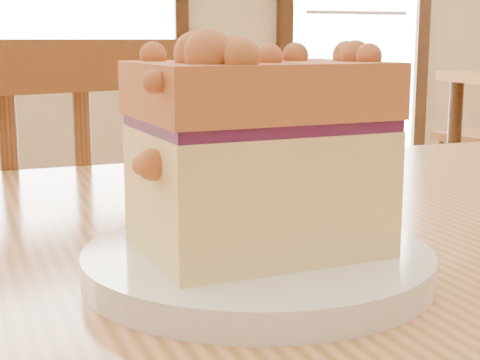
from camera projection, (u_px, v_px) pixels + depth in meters
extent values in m
cube|color=#3E2311|center=(35.00, 62.00, 4.06)|extent=(1.76, 0.06, 0.08)
cube|color=white|center=(355.00, 5.00, 4.69)|extent=(0.90, 0.02, 2.20)
cube|color=#3E2311|center=(285.00, 3.00, 4.51)|extent=(0.09, 0.06, 2.20)
cube|color=#3E2311|center=(423.00, 6.00, 4.84)|extent=(0.09, 0.06, 2.20)
cylinder|color=#B2B2B7|center=(357.00, 13.00, 4.67)|extent=(0.72, 0.03, 0.03)
cube|color=#CD8350|center=(232.00, 273.00, 0.51)|extent=(1.09, 0.74, 0.04)
cylinder|color=brown|center=(201.00, 218.00, 0.97)|extent=(0.03, 0.03, 0.44)
cube|color=brown|center=(80.00, 65.00, 0.83)|extent=(0.36, 0.15, 0.06)
cylinder|color=brown|center=(150.00, 235.00, 0.92)|extent=(0.02, 0.02, 0.39)
cylinder|color=brown|center=(87.00, 246.00, 0.87)|extent=(0.02, 0.02, 0.39)
cylinder|color=brown|center=(16.00, 260.00, 0.82)|extent=(0.02, 0.02, 0.39)
cylinder|color=#3E2311|center=(453.00, 161.00, 3.25)|extent=(0.06, 0.06, 0.71)
cylinder|color=brown|center=(480.00, 174.00, 3.87)|extent=(0.03, 0.03, 0.39)
cylinder|color=brown|center=(439.00, 180.00, 3.70)|extent=(0.03, 0.03, 0.39)
cylinder|color=white|center=(257.00, 262.00, 0.44)|extent=(0.21, 0.21, 0.02)
cylinder|color=white|center=(257.00, 269.00, 0.44)|extent=(0.14, 0.14, 0.01)
cube|color=#FFD990|center=(258.00, 189.00, 0.43)|extent=(0.14, 0.11, 0.07)
cube|color=#4D163E|center=(258.00, 122.00, 0.42)|extent=(0.14, 0.11, 0.01)
cube|color=#C16F3C|center=(258.00, 89.00, 0.42)|extent=(0.14, 0.11, 0.03)
sphere|color=#C16F3C|center=(226.00, 55.00, 0.42)|extent=(0.02, 0.02, 0.02)
sphere|color=#C16F3C|center=(236.00, 56.00, 0.43)|extent=(0.01, 0.01, 0.01)
sphere|color=#C16F3C|center=(262.00, 53.00, 0.42)|extent=(0.02, 0.02, 0.02)
sphere|color=#C16F3C|center=(202.00, 55.00, 0.43)|extent=(0.02, 0.02, 0.02)
sphere|color=#C16F3C|center=(189.00, 58.00, 0.37)|extent=(0.02, 0.02, 0.02)
sphere|color=#C16F3C|center=(252.00, 56.00, 0.41)|extent=(0.02, 0.02, 0.02)
sphere|color=#C16F3C|center=(318.00, 54.00, 0.42)|extent=(0.02, 0.02, 0.02)
sphere|color=#C16F3C|center=(241.00, 56.00, 0.44)|extent=(0.01, 0.01, 0.01)
sphere|color=#C16F3C|center=(312.00, 54.00, 0.38)|extent=(0.02, 0.02, 0.02)
sphere|color=#C16F3C|center=(275.00, 53.00, 0.44)|extent=(0.02, 0.02, 0.02)
sphere|color=#C16F3C|center=(261.00, 55.00, 0.38)|extent=(0.02, 0.02, 0.02)
sphere|color=#C16F3C|center=(341.00, 54.00, 0.40)|extent=(0.02, 0.02, 0.02)
sphere|color=#C16F3C|center=(304.00, 54.00, 0.44)|extent=(0.02, 0.02, 0.02)
sphere|color=#C16F3C|center=(190.00, 57.00, 0.36)|extent=(0.02, 0.02, 0.02)
sphere|color=#C16F3C|center=(133.00, 138.00, 0.41)|extent=(0.02, 0.02, 0.02)
sphere|color=#C16F3C|center=(148.00, 102.00, 0.38)|extent=(0.01, 0.01, 0.01)
sphere|color=#C16F3C|center=(124.00, 102.00, 0.41)|extent=(0.01, 0.01, 0.01)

